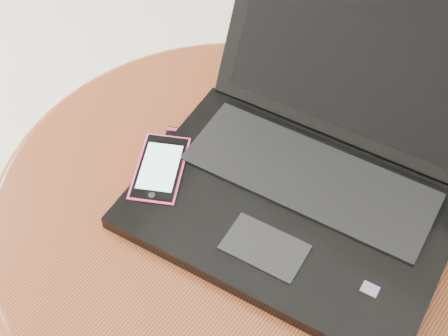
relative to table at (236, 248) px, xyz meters
The scene contains 4 objects.
table is the anchor object (origin of this frame).
laptop 0.18m from the table, 51.95° to the left, with size 0.42×0.41×0.23m.
phone_black 0.15m from the table, behind, with size 0.10×0.12×0.01m.
phone_pink 0.16m from the table, 164.20° to the right, with size 0.10×0.13×0.01m.
Camera 1 is at (0.28, -0.51, 1.17)m, focal length 52.29 mm.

